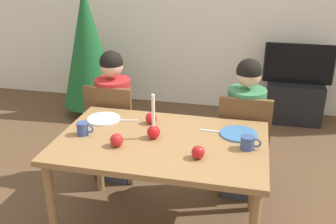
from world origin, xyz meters
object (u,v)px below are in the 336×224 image
chair_right (243,139)px  tv_stand (294,102)px  tv (299,64)px  apple_by_left_plate (198,152)px  apple_near_candle (117,140)px  plate_left (104,119)px  mug_right (248,143)px  candle_centerpiece (154,129)px  chair_left (114,126)px  person_right_child (244,131)px  apple_by_right_mug (151,118)px  person_left_child (115,119)px  mug_left (83,129)px  christmas_tree (88,47)px  dining_table (161,151)px  plate_right (239,134)px

chair_right → tv_stand: 1.80m
tv → apple_by_left_plate: size_ratio=9.66×
apple_near_candle → apple_by_left_plate: size_ratio=1.07×
plate_left → mug_right: size_ratio=1.88×
tv → candle_centerpiece: bearing=-116.3°
chair_left → person_right_child: 1.11m
chair_right → person_right_child: person_right_child is taller
plate_left → apple_by_right_mug: apple_by_right_mug is taller
person_left_child → tv_stand: bearing=45.2°
tv_stand → apple_by_left_plate: bearing=-107.7°
person_right_child → candle_centerpiece: 0.89m
person_left_child → apple_by_right_mug: person_left_child is taller
person_left_child → apple_by_right_mug: size_ratio=14.12×
apple_near_candle → mug_left: bearing=159.2°
chair_right → mug_right: (0.04, -0.61, 0.28)m
christmas_tree → tv_stand: bearing=7.8°
plate_left → mug_left: bearing=-98.4°
apple_by_left_plate → tv_stand: bearing=72.3°
chair_left → apple_by_left_plate: bearing=-42.9°
tv_stand → mug_left: mug_left is taller
chair_right → apple_by_right_mug: 0.81m
mug_right → chair_left: bearing=152.1°
dining_table → mug_left: (-0.54, -0.04, 0.13)m
tv_stand → christmas_tree: bearing=-172.2°
tv_stand → apple_near_candle: 2.84m
apple_near_candle → apple_by_left_plate: bearing=-3.9°
christmas_tree → mug_right: christmas_tree is taller
dining_table → christmas_tree: 2.41m
chair_right → candle_centerpiece: size_ratio=2.86×
dining_table → apple_by_right_mug: bearing=119.4°
mug_left → apple_near_candle: bearing=-20.8°
chair_right → chair_left: bearing=180.0°
dining_table → chair_right: chair_right is taller
tv → candle_centerpiece: (-1.13, -2.29, 0.11)m
plate_right → apple_by_right_mug: (-0.64, 0.04, 0.04)m
dining_table → christmas_tree: size_ratio=0.85×
plate_left → chair_left: bearing=101.5°
apple_near_candle → candle_centerpiece: bearing=39.3°
person_left_child → person_right_child: bearing=0.0°
person_right_child → apple_near_candle: person_right_child is taller
dining_table → tv: tv is taller
christmas_tree → candle_centerpiece: 2.36m
chair_left → apple_by_left_plate: 1.20m
candle_centerpiece → chair_right: bearing=45.3°
candle_centerpiece → chair_left: bearing=131.3°
tv_stand → plate_right: plate_right is taller
chair_right → apple_near_candle: bearing=-136.1°
plate_left → candle_centerpiece: bearing=-25.6°
chair_left → christmas_tree: bearing=120.9°
dining_table → christmas_tree: christmas_tree is taller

